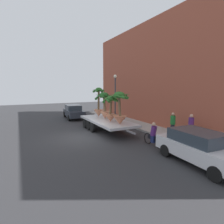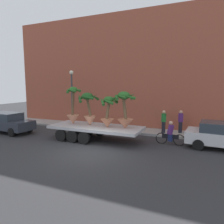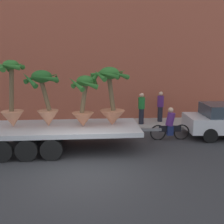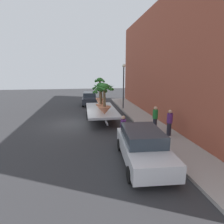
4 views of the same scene
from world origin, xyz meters
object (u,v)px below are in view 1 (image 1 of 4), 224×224
potted_palm_middle (111,109)px  potted_palm_extra (104,105)px  flatbed_trailer (105,122)px  potted_palm_front (120,108)px  pedestrian_near_gate (173,124)px  trailing_car (73,111)px  cyclist (153,136)px  street_lamp (115,91)px  potted_palm_rear (99,104)px  parked_car (200,147)px  pedestrian_far_left (191,126)px

potted_palm_middle → potted_palm_extra: bearing=173.2°
flatbed_trailer → potted_palm_front: (2.29, 0.08, 1.37)m
potted_palm_middle → pedestrian_near_gate: 4.72m
trailing_car → flatbed_trailer: bearing=5.7°
pedestrian_near_gate → potted_palm_front: bearing=-120.1°
cyclist → pedestrian_near_gate: (-0.85, 2.48, 0.37)m
cyclist → potted_palm_middle: bearing=-165.1°
flatbed_trailer → street_lamp: bearing=141.2°
street_lamp → flatbed_trailer: bearing=-38.8°
cyclist → trailing_car: size_ratio=0.42×
flatbed_trailer → potted_palm_middle: (1.20, -0.10, 1.19)m
flatbed_trailer → trailing_car: (-7.27, -0.73, 0.05)m
potted_palm_rear → parked_car: bearing=6.3°
pedestrian_near_gate → pedestrian_far_left: 1.27m
flatbed_trailer → potted_palm_front: bearing=1.9°
potted_palm_extra → cyclist: potted_palm_extra is taller
potted_palm_extra → potted_palm_middle: bearing=-6.8°
potted_palm_rear → parked_car: size_ratio=0.58×
potted_palm_rear → pedestrian_near_gate: (5.85, 3.32, -1.05)m
potted_palm_front → cyclist: (2.78, 0.85, -1.48)m
potted_palm_extra → parked_car: potted_palm_extra is taller
cyclist → pedestrian_near_gate: bearing=108.9°
parked_car → pedestrian_far_left: pedestrian_far_left is taller
potted_palm_rear → cyclist: bearing=7.2°
potted_palm_rear → potted_palm_front: (3.92, -0.01, 0.06)m
pedestrian_near_gate → street_lamp: 8.12m
cyclist → potted_palm_front: bearing=-162.9°
potted_palm_front → street_lamp: 6.59m
cyclist → pedestrian_far_left: bearing=83.8°
potted_palm_rear → potted_palm_middle: bearing=-3.9°
potted_palm_rear → parked_car: (9.80, 1.08, -1.26)m
potted_palm_rear → street_lamp: street_lamp is taller
flatbed_trailer → cyclist: bearing=10.4°
street_lamp → potted_palm_rear: bearing=-54.9°
flatbed_trailer → trailing_car: size_ratio=1.66×
potted_palm_extra → pedestrian_far_left: potted_palm_extra is taller
flatbed_trailer → potted_palm_front: potted_palm_front is taller
cyclist → trailing_car: bearing=-172.4°
pedestrian_far_left → pedestrian_near_gate: bearing=-157.5°
parked_car → pedestrian_near_gate: (-3.96, 2.24, 0.21)m
flatbed_trailer → street_lamp: street_lamp is taller
cyclist → trailing_car: trailing_car is taller
cyclist → pedestrian_far_left: (0.32, 2.97, 0.37)m
pedestrian_near_gate → pedestrian_far_left: size_ratio=1.00×
pedestrian_near_gate → pedestrian_far_left: same height
pedestrian_near_gate → street_lamp: (-7.80, -0.54, 2.19)m
flatbed_trailer → pedestrian_near_gate: (4.22, 3.41, 0.26)m
potted_palm_middle → pedestrian_far_left: 5.87m
street_lamp → trailing_car: bearing=-135.7°
potted_palm_middle → pedestrian_far_left: size_ratio=1.20×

